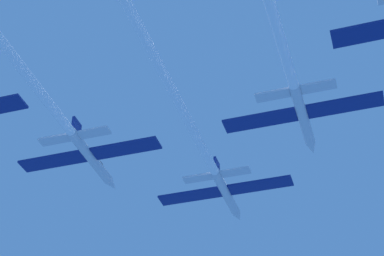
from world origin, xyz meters
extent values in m
cylinder|color=silver|center=(-0.19, -0.13, 0.37)|extent=(1.18, 10.71, 1.18)
cone|color=silver|center=(-0.19, 6.40, 0.37)|extent=(1.15, 2.36, 1.15)
ellipsoid|color=black|center=(-0.19, 2.22, 0.87)|extent=(0.82, 2.14, 0.59)
cube|color=navy|center=(-4.85, -0.67, 0.37)|extent=(8.14, 2.36, 0.26)
cube|color=navy|center=(4.47, -0.67, 0.37)|extent=(8.14, 2.36, 0.26)
cube|color=navy|center=(-0.19, -4.42, 1.82)|extent=(0.31, 1.93, 1.71)
cube|color=silver|center=(-2.61, -4.63, 0.37)|extent=(3.66, 1.41, 0.26)
cube|color=silver|center=(2.23, -4.63, 0.37)|extent=(3.66, 1.41, 0.26)
cylinder|color=white|center=(-0.19, -22.37, 0.37)|extent=(1.06, 33.77, 1.06)
cylinder|color=silver|center=(-13.23, -13.28, 0.07)|extent=(1.18, 10.71, 1.18)
cone|color=silver|center=(-13.23, -6.75, 0.07)|extent=(1.15, 2.36, 1.15)
ellipsoid|color=black|center=(-13.23, -10.92, 0.57)|extent=(0.82, 2.14, 0.59)
cube|color=navy|center=(-17.89, -13.81, 0.07)|extent=(8.14, 2.36, 0.26)
cube|color=navy|center=(-8.58, -13.81, 0.07)|extent=(8.14, 2.36, 0.26)
cube|color=navy|center=(-13.23, -17.56, 1.52)|extent=(0.31, 1.93, 1.71)
cube|color=silver|center=(-15.65, -17.78, 0.07)|extent=(3.66, 1.41, 0.26)
cube|color=silver|center=(-10.81, -17.78, 0.07)|extent=(3.66, 1.41, 0.26)
cylinder|color=white|center=(-13.23, -33.11, 0.07)|extent=(1.06, 28.96, 1.06)
cylinder|color=silver|center=(12.01, -13.34, 0.55)|extent=(1.18, 10.71, 1.18)
cone|color=silver|center=(12.01, -6.80, 0.55)|extent=(1.15, 2.36, 1.15)
ellipsoid|color=black|center=(12.01, -10.98, 1.05)|extent=(0.82, 2.14, 0.59)
cube|color=navy|center=(7.35, -13.87, 0.55)|extent=(8.14, 2.36, 0.26)
cube|color=navy|center=(16.66, -13.87, 0.55)|extent=(8.14, 2.36, 0.26)
cube|color=navy|center=(12.01, -17.62, 2.00)|extent=(0.31, 1.93, 1.71)
cube|color=silver|center=(9.59, -17.84, 0.55)|extent=(3.66, 1.41, 0.26)
cube|color=silver|center=(14.43, -17.84, 0.55)|extent=(3.66, 1.41, 0.26)
cube|color=navy|center=(20.75, -25.63, -0.53)|extent=(8.14, 2.36, 0.26)
camera|label=1|loc=(17.82, -73.36, -44.20)|focal=63.38mm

